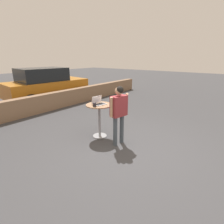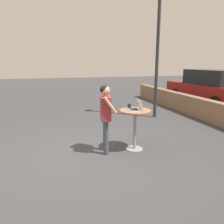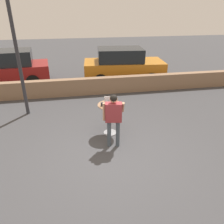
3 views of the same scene
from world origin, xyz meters
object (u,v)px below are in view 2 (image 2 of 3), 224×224
Objects in this scene: cafe_table at (135,122)px; coffee_mug at (129,106)px; street_lamp at (159,27)px; laptop at (136,108)px; parked_car_further_down at (209,87)px; standing_person at (106,111)px.

coffee_mug reaches higher than cafe_table.
laptop is at bearing -34.83° from street_lamp.
cafe_table is at bearing -52.73° from parked_car_further_down.
parked_car_further_down is at bearing 125.40° from coffee_mug.
coffee_mug is at bearing -164.20° from laptop.
parked_car_further_down reaches higher than standing_person.
coffee_mug is 7.02m from parked_car_further_down.
street_lamp is at bearing -67.65° from parked_car_further_down.
standing_person reaches higher than cafe_table.
laptop is at bearing 65.66° from cafe_table.
street_lamp is (-2.79, 1.94, 2.27)m from laptop.
parked_car_further_down is 4.69m from street_lamp.
standing_person reaches higher than laptop.
street_lamp reaches higher than cafe_table.
parked_car_further_down is at bearing 127.27° from cafe_table.
standing_person is at bearing -44.13° from street_lamp.
laptop is 4.09m from street_lamp.
cafe_table is 0.34m from laptop.
standing_person is at bearing -72.19° from coffee_mug.
coffee_mug is at bearing -166.87° from cafe_table.
parked_car_further_down is 0.85× the size of street_lamp.
laptop is at bearing -52.62° from parked_car_further_down.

